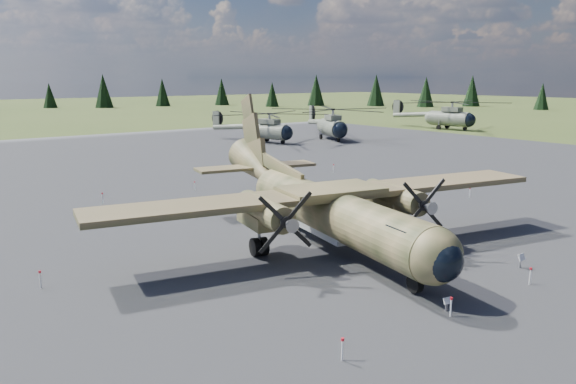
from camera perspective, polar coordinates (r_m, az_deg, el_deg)
ground at (r=35.96m, az=2.64°, el=-3.94°), size 500.00×500.00×0.00m
apron at (r=43.86m, az=-5.76°, el=-1.15°), size 120.00×120.00×0.04m
transport_plane at (r=32.59m, az=3.48°, el=-0.93°), size 27.07×24.31×8.94m
helicopter_near at (r=83.97m, az=-2.15°, el=7.16°), size 21.88×22.47×4.46m
helicopter_mid at (r=88.13m, az=4.48°, el=7.55°), size 25.36×25.36×4.92m
helicopter_far at (r=110.05m, az=16.09°, el=8.05°), size 22.50×25.23×5.23m
info_placard_left at (r=24.77m, az=15.86°, el=-10.71°), size 0.42×0.24×0.61m
info_placard_right at (r=31.27m, az=22.60°, el=-6.28°), size 0.49×0.21×0.76m
barrier_fence at (r=35.49m, az=2.16°, el=-3.30°), size 33.12×29.62×0.85m
treeline at (r=37.08m, az=2.44°, el=4.26°), size 332.69×338.45×10.92m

